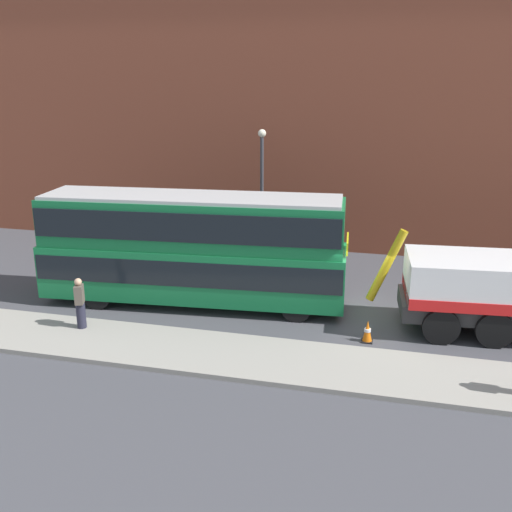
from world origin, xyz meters
The scene contains 7 objects.
ground_plane centered at (0.00, 0.00, 0.00)m, with size 120.00×120.00×0.00m, color #424247.
near_kerb centered at (0.00, -4.20, 0.07)m, with size 60.00×2.80×0.15m, color gray.
building_facade centered at (0.00, 8.31, 8.07)m, with size 60.00×1.50×16.00m.
double_decker_bus centered at (-6.43, -0.26, 2.23)m, with size 11.18×3.44×4.06m.
pedestrian_onlooker centered at (-9.16, -3.57, 0.99)m, with size 0.38×0.46×1.71m.
traffic_cone_near_bus centered at (0.01, -2.08, 0.34)m, with size 0.36×0.36×0.72m.
street_lamp centered at (-5.39, 6.12, 3.47)m, with size 0.36×0.36×5.83m.
Camera 1 is at (0.71, -19.49, 8.11)m, focal length 41.30 mm.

